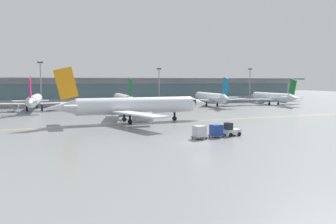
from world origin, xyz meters
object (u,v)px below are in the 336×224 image
Objects in this scene: gate_airplane_2 at (123,99)px; cargo_dolly_lead at (216,130)px; apron_light_mast_3 at (250,84)px; gate_airplane_1 at (35,100)px; cargo_dolly_trailing at (199,132)px; gate_airplane_4 at (272,97)px; gate_airplane_3 at (210,97)px; taxiing_regional_jet at (134,106)px; baggage_tug at (231,130)px; apron_light_mast_2 at (159,84)px; apron_light_mast_1 at (41,83)px.

gate_airplane_2 is 57.67m from cargo_dolly_lead.
apron_light_mast_3 reaches higher than cargo_dolly_lead.
apron_light_mast_3 reaches higher than gate_airplane_1.
gate_airplane_4 is at bearing 37.14° from cargo_dolly_trailing.
gate_airplane_3 is 0.87× the size of taxiing_regional_jet.
baggage_tug is 0.21× the size of apron_light_mast_2.
gate_airplane_2 is 21.34m from apron_light_mast_2.
cargo_dolly_trailing is at bearing -104.22° from apron_light_mast_2.
gate_airplane_4 is 12.15× the size of cargo_dolly_trailing.
gate_airplane_3 reaches higher than gate_airplane_4.
taxiing_regional_jet is 24.09m from baggage_tug.
gate_airplane_3 is 2.27× the size of apron_light_mast_2.
gate_airplane_1 is at bearing 89.46° from gate_airplane_4.
apron_light_mast_2 reaches higher than gate_airplane_1.
apron_light_mast_1 is at bearing 103.45° from baggage_tug.
gate_airplane_1 is 0.87× the size of taxiing_regional_jet.
cargo_dolly_lead is 0.17× the size of apron_light_mast_3.
cargo_dolly_lead is at bearing -73.82° from taxiing_regional_jet.
taxiing_regional_jet is 14.74× the size of cargo_dolly_trailing.
apron_light_mast_2 is at bearing 0.21° from apron_light_mast_1.
gate_airplane_2 is at bearing -166.15° from apron_light_mast_3.
gate_airplane_3 is 50.38m from taxiing_regional_jet.
taxiing_regional_jet reaches higher than gate_airplane_2.
baggage_tug is at bearing -125.70° from apron_light_mast_3.
taxiing_regional_jet is 14.74× the size of cargo_dolly_lead.
gate_airplane_3 is at bearing 57.34° from baggage_tug.
cargo_dolly_trailing is (-31.98, -58.03, -1.89)m from gate_airplane_3.
apron_light_mast_1 is 39.95m from apron_light_mast_2.
apron_light_mast_2 is at bearing 69.90° from cargo_dolly_lead.
apron_light_mast_1 is (-77.80, 14.61, 5.22)m from gate_airplane_4.
gate_airplane_1 is 12.86× the size of cargo_dolly_trailing.
gate_airplane_2 is 27.51m from apron_light_mast_1.
cargo_dolly_lead is at bearing 180.00° from baggage_tug.
apron_light_mast_2 is (-37.85, 14.76, 4.44)m from gate_airplane_4.
gate_airplane_3 is 2.03× the size of apron_light_mast_1.
gate_airplane_4 is at bearing 39.89° from baggage_tug.
gate_airplane_3 is at bearing 87.84° from gate_airplane_4.
apron_light_mast_2 reaches higher than gate_airplane_2.
gate_airplane_3 is 2.20× the size of apron_light_mast_3.
taxiing_regional_jet is at bearing 99.28° from cargo_dolly_lead.
apron_light_mast_3 reaches higher than gate_airplane_4.
taxiing_regional_jet reaches higher than gate_airplane_1.
taxiing_regional_jet is at bearing -114.38° from apron_light_mast_2.
cargo_dolly_trailing is (-55.90, -56.44, -1.73)m from gate_airplane_4.
gate_airplane_2 reaches higher than cargo_dolly_lead.
gate_airplane_2 is 10.48× the size of baggage_tug.
apron_light_mast_1 reaches higher than apron_light_mast_2.
taxiing_regional_jet reaches higher than cargo_dolly_trailing.
taxiing_regional_jet is 2.32× the size of apron_light_mast_1.
apron_light_mast_1 reaches higher than gate_airplane_1.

